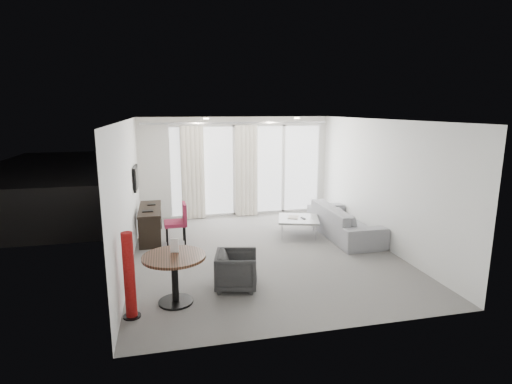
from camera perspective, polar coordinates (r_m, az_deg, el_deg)
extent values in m
cube|color=slate|center=(8.07, 0.96, -8.53)|extent=(5.00, 6.00, 0.00)
cube|color=white|center=(7.56, 1.03, 10.27)|extent=(5.00, 6.00, 0.00)
cube|color=silver|center=(7.53, -17.83, -0.29)|extent=(0.00, 6.00, 2.60)
cube|color=silver|center=(8.65, 17.30, 1.26)|extent=(0.00, 6.00, 2.60)
cube|color=silver|center=(4.94, 9.37, -6.09)|extent=(5.00, 0.00, 2.60)
cylinder|color=#FFE0B2|center=(8.99, -7.14, 10.36)|extent=(0.12, 0.12, 0.02)
cylinder|color=#FFE0B2|center=(9.44, 5.86, 10.46)|extent=(0.12, 0.12, 0.02)
cylinder|color=maroon|center=(5.74, -17.65, -11.32)|extent=(0.24, 0.24, 1.21)
imported|color=#282828|center=(6.45, -2.80, -11.09)|extent=(0.78, 0.76, 0.60)
imported|color=gray|center=(9.17, 12.45, -4.06)|extent=(0.91, 2.33, 0.68)
cube|color=#4D4D50|center=(12.37, -2.66, -1.58)|extent=(5.60, 3.00, 0.12)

